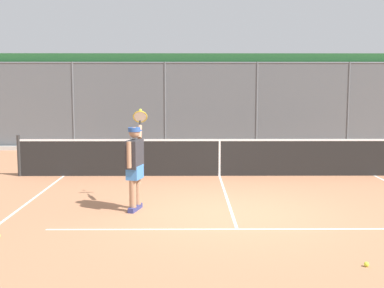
{
  "coord_description": "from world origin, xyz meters",
  "views": [
    {
      "loc": [
        0.8,
        9.15,
        2.4
      ],
      "look_at": [
        0.72,
        -2.06,
        1.05
      ],
      "focal_mm": 47.55,
      "sensor_mm": 36.0,
      "label": 1
    }
  ],
  "objects": [
    {
      "name": "ground_plane",
      "position": [
        0.0,
        0.0,
        0.0
      ],
      "size": [
        60.0,
        60.0,
        0.0
      ],
      "primitive_type": "plane",
      "color": "#B27551"
    },
    {
      "name": "tennis_ball_near_baseline",
      "position": [
        -1.54,
        2.74,
        0.03
      ],
      "size": [
        0.07,
        0.07,
        0.07
      ],
      "primitive_type": "sphere",
      "color": "#CCDB33",
      "rests_on": "ground"
    },
    {
      "name": "court_line_markings",
      "position": [
        0.0,
        1.35,
        0.0
      ],
      "size": [
        8.14,
        8.86,
        0.01
      ],
      "color": "white",
      "rests_on": "ground"
    },
    {
      "name": "tennis_net",
      "position": [
        0.0,
        -3.85,
        0.49
      ],
      "size": [
        10.46,
        0.09,
        1.07
      ],
      "color": "#2D2D2D",
      "rests_on": "ground"
    },
    {
      "name": "tennis_player",
      "position": [
        1.81,
        -0.28,
        0.92
      ],
      "size": [
        0.34,
        1.37,
        1.87
      ],
      "rotation": [
        0.0,
        0.0,
        -1.83
      ],
      "color": "navy",
      "rests_on": "ground"
    },
    {
      "name": "fence_backdrop",
      "position": [
        0.0,
        -9.79,
        1.72
      ],
      "size": [
        19.52,
        1.37,
        3.46
      ],
      "color": "#565B60",
      "rests_on": "ground"
    }
  ]
}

